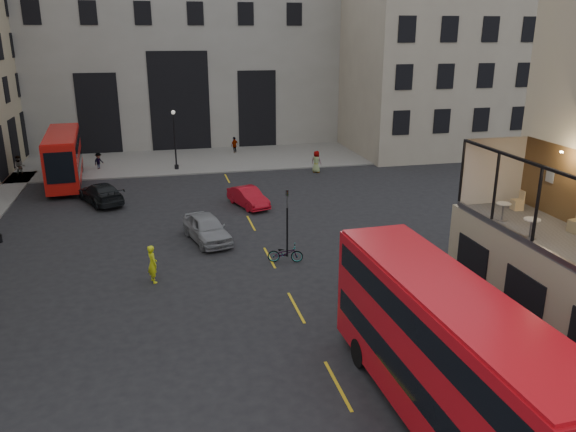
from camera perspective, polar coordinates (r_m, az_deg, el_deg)
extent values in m
plane|color=black|center=(21.17, 10.42, -15.86)|extent=(140.00, 140.00, 0.00)
cube|color=black|center=(22.47, 22.61, -9.04)|extent=(0.08, 9.20, 3.00)
cube|color=beige|center=(25.83, 20.13, 4.32)|extent=(3.00, 0.04, 2.90)
cube|color=slate|center=(21.45, 23.51, -2.57)|extent=(0.12, 10.00, 0.18)
cube|color=black|center=(20.71, 24.46, 4.57)|extent=(0.12, 10.00, 0.10)
cube|color=beige|center=(25.20, 25.07, 3.73)|extent=(0.04, 0.45, 0.55)
cylinder|color=#FFD899|center=(23.66, 26.04, 5.87)|extent=(0.12, 0.12, 0.05)
cube|color=tan|center=(23.25, 25.76, -7.87)|extent=(3.00, 11.00, 4.50)
cube|color=slate|center=(22.41, 26.56, -2.55)|extent=(3.00, 10.00, 0.10)
cube|color=#9B9890|center=(64.03, -11.39, 15.37)|extent=(34.00, 10.00, 18.00)
cube|color=black|center=(59.32, -10.94, 11.31)|extent=(6.00, 0.12, 10.00)
cube|color=black|center=(59.64, -18.68, 9.76)|extent=(4.00, 0.12, 8.00)
cube|color=black|center=(60.32, -3.15, 10.76)|extent=(4.00, 0.12, 8.00)
cube|color=#A89E88|center=(62.36, 13.48, 16.09)|extent=(16.00, 18.00, 20.00)
cube|color=slate|center=(55.19, -11.42, 5.58)|extent=(40.00, 12.00, 0.12)
cylinder|color=black|center=(30.48, -0.08, -1.67)|extent=(0.10, 0.10, 2.80)
imported|color=black|center=(29.89, -0.08, 1.76)|extent=(0.16, 0.20, 1.00)
cylinder|color=black|center=(45.73, -22.33, 3.72)|extent=(0.10, 0.10, 2.80)
imported|color=black|center=(45.34, -22.62, 6.04)|extent=(0.16, 0.20, 1.00)
cylinder|color=black|center=(50.79, -11.40, 7.32)|extent=(0.14, 0.14, 5.00)
cylinder|color=black|center=(51.25, -11.25, 4.85)|extent=(0.36, 0.36, 0.50)
sphere|color=silver|center=(50.38, -11.59, 10.28)|extent=(0.36, 0.36, 0.36)
cube|color=red|center=(18.03, 15.84, -13.45)|extent=(3.06, 11.76, 4.14)
cube|color=black|center=(18.34, 15.68, -15.01)|extent=(3.08, 11.13, 0.85)
cube|color=black|center=(17.41, 16.21, -9.87)|extent=(3.08, 11.13, 0.85)
cube|color=red|center=(17.05, 16.45, -7.41)|extent=(2.95, 11.53, 0.13)
cylinder|color=black|center=(21.38, 7.30, -13.63)|extent=(0.33, 1.07, 1.06)
cylinder|color=black|center=(22.32, 13.18, -12.52)|extent=(0.33, 1.07, 1.06)
cube|color=#BB110C|center=(48.80, -21.82, 5.62)|extent=(3.24, 10.61, 3.71)
cube|color=black|center=(48.90, -21.75, 5.03)|extent=(3.23, 10.05, 0.76)
cube|color=black|center=(48.59, -21.98, 6.93)|extent=(3.23, 10.05, 0.76)
cube|color=#BB110C|center=(48.47, -22.08, 7.79)|extent=(3.13, 10.40, 0.11)
cylinder|color=black|center=(52.51, -22.58, 4.37)|extent=(0.34, 0.97, 0.95)
cylinder|color=black|center=(52.37, -20.26, 4.61)|extent=(0.34, 0.97, 0.95)
cylinder|color=black|center=(45.72, -23.12, 2.41)|extent=(0.34, 0.97, 0.95)
cylinder|color=black|center=(45.56, -20.45, 2.68)|extent=(0.34, 0.97, 0.95)
imported|color=gray|center=(33.30, -8.25, -1.23)|extent=(2.92, 4.97, 1.59)
imported|color=#B00A18|center=(39.67, -4.06, 1.92)|extent=(2.65, 4.35, 1.35)
imported|color=black|center=(42.54, -18.49, 2.21)|extent=(3.91, 5.45, 1.47)
imported|color=gray|center=(30.06, -0.27, -3.81)|extent=(1.99, 1.10, 0.99)
imported|color=#D3DD17|center=(28.32, -13.61, -4.75)|extent=(0.68, 0.82, 1.92)
imported|color=gray|center=(52.66, -25.61, 4.53)|extent=(0.94, 0.74, 1.88)
imported|color=gray|center=(52.98, -18.67, 5.27)|extent=(1.09, 1.16, 1.58)
imported|color=gray|center=(57.48, -5.45, 7.16)|extent=(1.04, 0.97, 1.72)
imported|color=gray|center=(49.39, 2.90, 5.53)|extent=(1.11, 1.07, 1.92)
cylinder|color=white|center=(22.07, 23.56, -0.32)|extent=(0.59, 0.59, 0.04)
cylinder|color=slate|center=(22.18, 23.44, -1.18)|extent=(0.08, 0.08, 0.69)
cylinder|color=slate|center=(22.29, 23.33, -2.03)|extent=(0.43, 0.43, 0.03)
cylinder|color=silver|center=(23.78, 21.08, 1.19)|extent=(0.57, 0.57, 0.04)
cylinder|color=slate|center=(23.88, 20.99, 0.40)|extent=(0.08, 0.08, 0.66)
cylinder|color=slate|center=(23.98, 20.90, -0.36)|extent=(0.42, 0.42, 0.03)
cube|color=tan|center=(23.58, 27.20, -0.94)|extent=(0.52, 0.52, 0.47)
cube|color=#DDBA7F|center=(25.56, 22.24, 1.06)|extent=(0.43, 0.43, 0.44)
cube|color=#DDBA7F|center=(25.55, 22.70, 1.97)|extent=(0.06, 0.41, 0.39)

